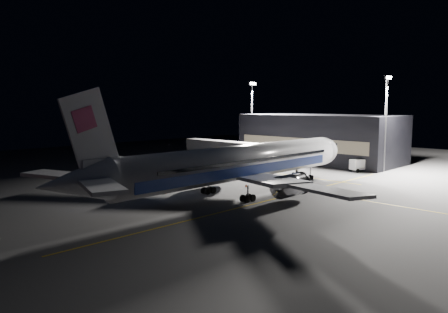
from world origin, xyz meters
name	(u,v)px	position (x,y,z in m)	size (l,w,h in m)	color
ground	(240,195)	(0.00, 0.00, 0.00)	(200.00, 200.00, 0.00)	#4C4C4F
guide_line_main	(278,186)	(10.00, 0.00, 0.01)	(0.25, 80.00, 0.01)	gold
guide_line_cross	(269,200)	(0.00, -6.00, 0.01)	(70.00, 0.25, 0.01)	gold
guide_line_side	(274,173)	(22.00, 10.00, 0.01)	(0.25, 40.00, 0.01)	gold
airliner	(236,164)	(-1.08, 0.00, 5.16)	(61.48, 54.22, 16.64)	silver
terminal	(320,138)	(45.98, 14.00, 6.00)	(18.12, 40.00, 12.00)	black
jet_bridge	(246,149)	(22.00, 18.06, 4.58)	(3.60, 34.40, 6.30)	#B2B2B7
floodlight_mast_north	(252,113)	(40.00, 31.99, 12.37)	(2.40, 0.68, 20.70)	#59595E
floodlight_mast_south	(386,115)	(40.00, -6.01, 12.37)	(2.40, 0.67, 20.70)	#59595E
service_truck	(361,165)	(37.17, -2.17, 1.45)	(5.67, 3.77, 2.71)	white
baggage_tug	(114,185)	(-12.29, 18.07, 0.86)	(3.18, 2.93, 1.86)	black
safety_cone_a	(153,188)	(-7.01, 14.00, 0.26)	(0.34, 0.34, 0.51)	#FF4C0A
safety_cone_b	(246,185)	(6.00, 4.00, 0.28)	(0.37, 0.37, 0.56)	#FF4C0A
safety_cone_c	(166,192)	(-8.00, 9.31, 0.29)	(0.39, 0.39, 0.58)	#FF4C0A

